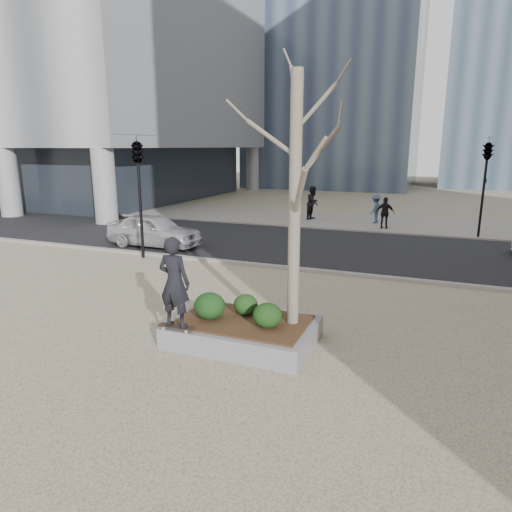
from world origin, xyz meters
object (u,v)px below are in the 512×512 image
at_px(skateboard, 176,328).
at_px(police_car, 154,230).
at_px(planter, 243,332).
at_px(skateboarder, 174,282).

height_order(skateboard, police_car, police_car).
height_order(planter, police_car, police_car).
relative_size(planter, police_car, 0.75).
relative_size(planter, skateboarder, 1.62).
xyz_separation_m(skateboard, skateboarder, (0.00, 0.00, 0.96)).
xyz_separation_m(skateboard, police_car, (-6.08, 8.25, 0.22)).
bearing_deg(police_car, planter, -134.38).
relative_size(planter, skateboard, 3.85).
relative_size(skateboarder, police_car, 0.46).
bearing_deg(skateboarder, police_car, -52.47).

